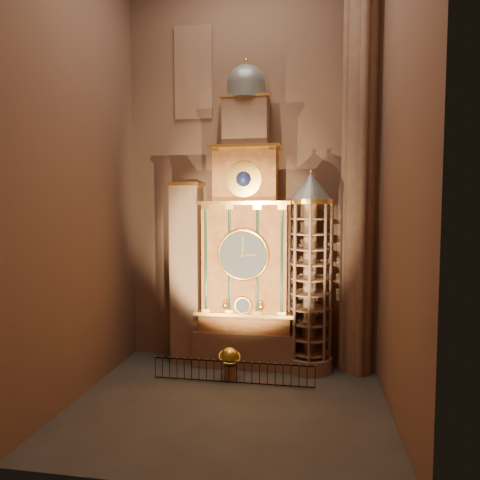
% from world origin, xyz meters
% --- Properties ---
extents(floor, '(14.00, 14.00, 0.00)m').
position_xyz_m(floor, '(0.00, 0.00, 0.00)').
color(floor, '#383330').
rests_on(floor, ground).
extents(wall_back, '(22.00, 0.00, 22.00)m').
position_xyz_m(wall_back, '(0.00, 6.00, 11.00)').
color(wall_back, brown).
rests_on(wall_back, floor).
extents(wall_left, '(0.00, 22.00, 22.00)m').
position_xyz_m(wall_left, '(-7.00, 0.00, 11.00)').
color(wall_left, brown).
rests_on(wall_left, floor).
extents(wall_right, '(0.00, 22.00, 22.00)m').
position_xyz_m(wall_right, '(7.00, 0.00, 11.00)').
color(wall_right, brown).
rests_on(wall_right, floor).
extents(astronomical_clock, '(5.60, 2.41, 16.70)m').
position_xyz_m(astronomical_clock, '(0.00, 4.96, 6.68)').
color(astronomical_clock, '#8C634C').
rests_on(astronomical_clock, floor).
extents(portrait_tower, '(1.80, 1.60, 10.20)m').
position_xyz_m(portrait_tower, '(-3.40, 4.98, 5.15)').
color(portrait_tower, '#8C634C').
rests_on(portrait_tower, floor).
extents(stair_turret, '(2.50, 2.50, 10.80)m').
position_xyz_m(stair_turret, '(3.50, 4.70, 5.27)').
color(stair_turret, '#8C634C').
rests_on(stair_turret, floor).
extents(gothic_pier, '(2.04, 2.04, 22.00)m').
position_xyz_m(gothic_pier, '(6.10, 5.00, 11.00)').
color(gothic_pier, '#8C634C').
rests_on(gothic_pier, floor).
extents(stained_glass_window, '(2.20, 0.14, 5.20)m').
position_xyz_m(stained_glass_window, '(-3.20, 5.92, 16.50)').
color(stained_glass_window, navy).
rests_on(stained_glass_window, wall_back).
extents(celestial_globe, '(1.45, 1.41, 1.64)m').
position_xyz_m(celestial_globe, '(-0.51, 2.73, 0.98)').
color(celestial_globe, '#8C634C').
rests_on(celestial_globe, floor).
extents(iron_railing, '(8.10, 0.05, 1.10)m').
position_xyz_m(iron_railing, '(-0.23, 2.14, 0.60)').
color(iron_railing, black).
rests_on(iron_railing, floor).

